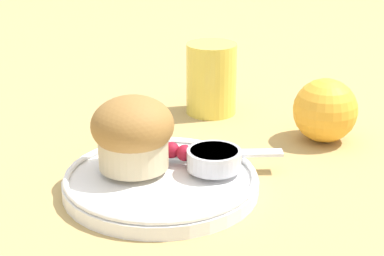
{
  "coord_description": "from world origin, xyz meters",
  "views": [
    {
      "loc": [
        0.29,
        -0.51,
        0.3
      ],
      "look_at": [
        0.0,
        0.03,
        0.06
      ],
      "focal_mm": 60.0,
      "sensor_mm": 36.0,
      "label": 1
    }
  ],
  "objects_px": {
    "butter_knife": "(201,154)",
    "juice_glass": "(211,79)",
    "orange_fruit": "(325,110)",
    "muffin": "(133,133)"
  },
  "relations": [
    {
      "from": "muffin",
      "to": "orange_fruit",
      "type": "xyz_separation_m",
      "value": [
        0.14,
        0.21,
        -0.02
      ]
    },
    {
      "from": "muffin",
      "to": "butter_knife",
      "type": "xyz_separation_m",
      "value": [
        0.05,
        0.06,
        -0.04
      ]
    },
    {
      "from": "butter_knife",
      "to": "juice_glass",
      "type": "distance_m",
      "value": 0.19
    },
    {
      "from": "butter_knife",
      "to": "juice_glass",
      "type": "height_order",
      "value": "juice_glass"
    },
    {
      "from": "butter_knife",
      "to": "orange_fruit",
      "type": "xyz_separation_m",
      "value": [
        0.09,
        0.15,
        0.02
      ]
    },
    {
      "from": "juice_glass",
      "to": "orange_fruit",
      "type": "bearing_deg",
      "value": -8.92
    },
    {
      "from": "muffin",
      "to": "orange_fruit",
      "type": "relative_size",
      "value": 1.1
    },
    {
      "from": "orange_fruit",
      "to": "juice_glass",
      "type": "xyz_separation_m",
      "value": [
        -0.16,
        0.03,
        0.01
      ]
    },
    {
      "from": "muffin",
      "to": "juice_glass",
      "type": "distance_m",
      "value": 0.23
    },
    {
      "from": "orange_fruit",
      "to": "juice_glass",
      "type": "bearing_deg",
      "value": 171.08
    }
  ]
}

